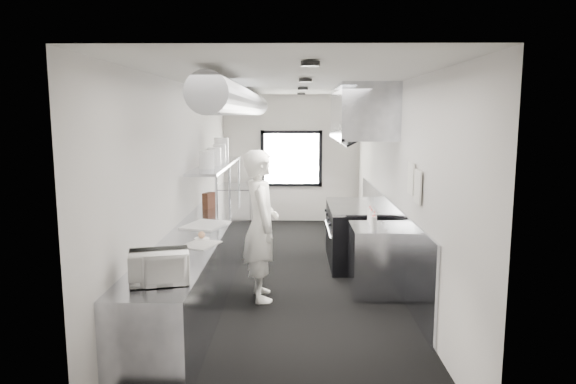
{
  "coord_description": "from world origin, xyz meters",
  "views": [
    {
      "loc": [
        0.07,
        -7.3,
        2.35
      ],
      "look_at": [
        -0.02,
        -0.2,
        1.28
      ],
      "focal_mm": 31.9,
      "sensor_mm": 36.0,
      "label": 1
    }
  ],
  "objects_px": {
    "exhaust_hood": "(361,113)",
    "far_work_table": "(236,207)",
    "squeeze_bottle_b": "(375,223)",
    "squeeze_bottle_d": "(371,218)",
    "squeeze_bottle_c": "(374,220)",
    "deli_tub_b": "(157,261)",
    "prep_counter": "(206,255)",
    "plate_stack_d": "(221,149)",
    "deli_tub_a": "(157,256)",
    "bottle_station": "(375,260)",
    "range": "(355,234)",
    "microwave": "(159,267)",
    "cutting_board": "(205,225)",
    "squeeze_bottle_a": "(373,224)",
    "pass_shelf": "(217,166)",
    "squeeze_bottle_e": "(370,215)",
    "line_cook": "(261,225)",
    "plate_stack_c": "(219,153)",
    "plate_stack_a": "(207,160)",
    "small_plate": "(202,239)",
    "knife_block": "(209,200)",
    "plate_stack_b": "(214,157)"
  },
  "relations": [
    {
      "from": "cutting_board",
      "to": "knife_block",
      "type": "distance_m",
      "value": 1.32
    },
    {
      "from": "plate_stack_c",
      "to": "deli_tub_b",
      "type": "bearing_deg",
      "value": -91.23
    },
    {
      "from": "line_cook",
      "to": "squeeze_bottle_a",
      "type": "relative_size",
      "value": 10.36
    },
    {
      "from": "microwave",
      "to": "squeeze_bottle_c",
      "type": "bearing_deg",
      "value": 30.3
    },
    {
      "from": "cutting_board",
      "to": "squeeze_bottle_a",
      "type": "relative_size",
      "value": 3.37
    },
    {
      "from": "plate_stack_c",
      "to": "pass_shelf",
      "type": "bearing_deg",
      "value": -90.22
    },
    {
      "from": "microwave",
      "to": "knife_block",
      "type": "height_order",
      "value": "microwave"
    },
    {
      "from": "squeeze_bottle_b",
      "to": "squeeze_bottle_d",
      "type": "distance_m",
      "value": 0.29
    },
    {
      "from": "deli_tub_a",
      "to": "plate_stack_a",
      "type": "xyz_separation_m",
      "value": [
        0.08,
        2.55,
        0.75
      ]
    },
    {
      "from": "far_work_table",
      "to": "squeeze_bottle_d",
      "type": "relative_size",
      "value": 6.26
    },
    {
      "from": "plate_stack_c",
      "to": "knife_block",
      "type": "bearing_deg",
      "value": -98.03
    },
    {
      "from": "exhaust_hood",
      "to": "range",
      "type": "xyz_separation_m",
      "value": [
        -0.06,
        0.0,
        -1.92
      ]
    },
    {
      "from": "pass_shelf",
      "to": "squeeze_bottle_e",
      "type": "relative_size",
      "value": 15.38
    },
    {
      "from": "plate_stack_c",
      "to": "plate_stack_a",
      "type": "bearing_deg",
      "value": -91.88
    },
    {
      "from": "range",
      "to": "plate_stack_a",
      "type": "height_order",
      "value": "plate_stack_a"
    },
    {
      "from": "knife_block",
      "to": "plate_stack_c",
      "type": "height_order",
      "value": "plate_stack_c"
    },
    {
      "from": "plate_stack_d",
      "to": "range",
      "type": "bearing_deg",
      "value": -24.59
    },
    {
      "from": "pass_shelf",
      "to": "squeeze_bottle_b",
      "type": "distance_m",
      "value": 3.01
    },
    {
      "from": "exhaust_hood",
      "to": "cutting_board",
      "type": "height_order",
      "value": "exhaust_hood"
    },
    {
      "from": "prep_counter",
      "to": "line_cook",
      "type": "relative_size",
      "value": 3.12
    },
    {
      "from": "plate_stack_d",
      "to": "squeeze_bottle_a",
      "type": "distance_m",
      "value": 3.63
    },
    {
      "from": "deli_tub_a",
      "to": "squeeze_bottle_c",
      "type": "height_order",
      "value": "squeeze_bottle_c"
    },
    {
      "from": "far_work_table",
      "to": "squeeze_bottle_a",
      "type": "xyz_separation_m",
      "value": [
        2.21,
        -4.17,
        0.54
      ]
    },
    {
      "from": "prep_counter",
      "to": "far_work_table",
      "type": "xyz_separation_m",
      "value": [
        0.0,
        3.7,
        0.0
      ]
    },
    {
      "from": "squeeze_bottle_b",
      "to": "squeeze_bottle_d",
      "type": "height_order",
      "value": "squeeze_bottle_d"
    },
    {
      "from": "small_plate",
      "to": "cutting_board",
      "type": "distance_m",
      "value": 0.76
    },
    {
      "from": "pass_shelf",
      "to": "knife_block",
      "type": "height_order",
      "value": "pass_shelf"
    },
    {
      "from": "line_cook",
      "to": "plate_stack_a",
      "type": "relative_size",
      "value": 7.27
    },
    {
      "from": "prep_counter",
      "to": "pass_shelf",
      "type": "xyz_separation_m",
      "value": [
        -0.04,
        1.5,
        1.09
      ]
    },
    {
      "from": "bottle_station",
      "to": "line_cook",
      "type": "height_order",
      "value": "line_cook"
    },
    {
      "from": "plate_stack_c",
      "to": "squeeze_bottle_c",
      "type": "relative_size",
      "value": 1.61
    },
    {
      "from": "prep_counter",
      "to": "squeeze_bottle_b",
      "type": "height_order",
      "value": "squeeze_bottle_b"
    },
    {
      "from": "bottle_station",
      "to": "plate_stack_c",
      "type": "distance_m",
      "value": 3.3
    },
    {
      "from": "bottle_station",
      "to": "squeeze_bottle_a",
      "type": "distance_m",
      "value": 0.61
    },
    {
      "from": "plate_stack_c",
      "to": "squeeze_bottle_b",
      "type": "height_order",
      "value": "plate_stack_c"
    },
    {
      "from": "squeeze_bottle_e",
      "to": "exhaust_hood",
      "type": "bearing_deg",
      "value": 90.58
    },
    {
      "from": "far_work_table",
      "to": "squeeze_bottle_c",
      "type": "relative_size",
      "value": 6.35
    },
    {
      "from": "bottle_station",
      "to": "squeeze_bottle_b",
      "type": "distance_m",
      "value": 0.56
    },
    {
      "from": "exhaust_hood",
      "to": "far_work_table",
      "type": "bearing_deg",
      "value": 131.94
    },
    {
      "from": "bottle_station",
      "to": "deli_tub_a",
      "type": "height_order",
      "value": "deli_tub_a"
    },
    {
      "from": "plate_stack_d",
      "to": "squeeze_bottle_d",
      "type": "xyz_separation_m",
      "value": [
        2.33,
        -2.32,
        -0.77
      ]
    },
    {
      "from": "squeeze_bottle_a",
      "to": "plate_stack_b",
      "type": "bearing_deg",
      "value": 143.91
    },
    {
      "from": "deli_tub_a",
      "to": "small_plate",
      "type": "relative_size",
      "value": 0.8
    },
    {
      "from": "squeeze_bottle_a",
      "to": "plate_stack_d",
      "type": "bearing_deg",
      "value": 130.21
    },
    {
      "from": "deli_tub_b",
      "to": "prep_counter",
      "type": "bearing_deg",
      "value": 86.55
    },
    {
      "from": "exhaust_hood",
      "to": "deli_tub_a",
      "type": "bearing_deg",
      "value": -128.18
    },
    {
      "from": "prep_counter",
      "to": "knife_block",
      "type": "distance_m",
      "value": 1.26
    },
    {
      "from": "pass_shelf",
      "to": "squeeze_bottle_a",
      "type": "relative_size",
      "value": 16.14
    },
    {
      "from": "range",
      "to": "deli_tub_b",
      "type": "height_order",
      "value": "deli_tub_b"
    },
    {
      "from": "microwave",
      "to": "squeeze_bottle_e",
      "type": "relative_size",
      "value": 2.4
    }
  ]
}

